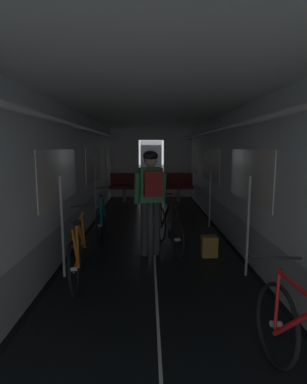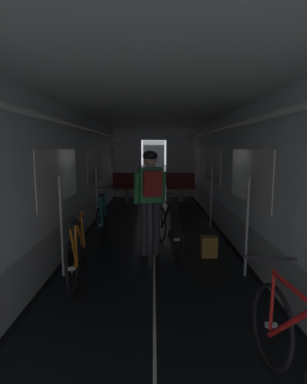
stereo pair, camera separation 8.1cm
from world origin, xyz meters
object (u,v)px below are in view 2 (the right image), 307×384
at_px(person_cyclist_aisle, 150,192).
at_px(bench_seat_far_right, 180,184).
at_px(bicycle_black_in_aisle, 168,228).
at_px(bicycle_teal, 102,217).
at_px(bench_seat_far_left, 126,184).
at_px(backpack_on_floor, 208,246).
at_px(bicycle_orange, 77,251).

bearing_deg(person_cyclist_aisle, bench_seat_far_right, 79.47).
bearing_deg(bicycle_black_in_aisle, bicycle_teal, 144.88).
bearing_deg(person_cyclist_aisle, bench_seat_far_left, 99.33).
distance_m(bench_seat_far_right, backpack_on_floor, 5.22).
relative_size(person_cyclist_aisle, bicycle_black_in_aisle, 1.04).
bearing_deg(person_cyclist_aisle, bicycle_orange, -138.27).
distance_m(bench_seat_far_right, bicycle_orange, 6.33).
bearing_deg(bench_seat_far_right, bicycle_teal, -116.19).
bearing_deg(backpack_on_floor, person_cyclist_aisle, 176.10).
height_order(bench_seat_far_left, bicycle_orange, bench_seat_far_left).
bearing_deg(backpack_on_floor, bicycle_orange, -157.23).
bearing_deg(bicycle_teal, bicycle_black_in_aisle, -35.12).
height_order(bench_seat_far_right, bicycle_teal, bench_seat_far_right).
bearing_deg(backpack_on_floor, bench_seat_far_left, 109.09).
distance_m(bicycle_orange, person_cyclist_aisle, 1.49).
relative_size(bench_seat_far_right, backpack_on_floor, 2.89).
distance_m(bench_seat_far_left, backpack_on_floor, 5.53).
distance_m(bench_seat_far_left, bicycle_black_in_aisle, 5.02).
xyz_separation_m(bench_seat_far_right, bicycle_orange, (-1.95, -6.03, -0.18)).
xyz_separation_m(bicycle_orange, bicycle_black_in_aisle, (1.30, 1.15, 0.00)).
height_order(bicycle_teal, person_cyclist_aisle, person_cyclist_aisle).
relative_size(bench_seat_far_left, bicycle_orange, 0.58).
height_order(bicycle_teal, bicycle_black_in_aisle, bicycle_teal).
bearing_deg(bicycle_teal, bicycle_orange, -89.91).
bearing_deg(bicycle_teal, bench_seat_far_right, 63.81).
height_order(bench_seat_far_left, person_cyclist_aisle, person_cyclist_aisle).
xyz_separation_m(bicycle_teal, bicycle_orange, (0.00, -2.06, -0.00)).
relative_size(bicycle_teal, backpack_on_floor, 4.98).
distance_m(bicycle_teal, bicycle_orange, 2.06).
distance_m(bicycle_orange, bicycle_black_in_aisle, 1.73).
height_order(person_cyclist_aisle, bicycle_black_in_aisle, person_cyclist_aisle).
height_order(bicycle_teal, backpack_on_floor, bicycle_teal).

